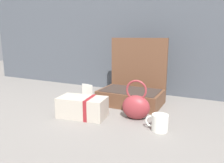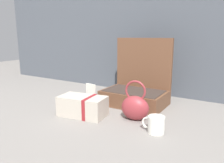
# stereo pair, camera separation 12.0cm
# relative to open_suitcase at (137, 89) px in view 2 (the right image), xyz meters

# --- Properties ---
(ground_plane) EXTENTS (6.00, 6.00, 0.00)m
(ground_plane) POSITION_rel_open_suitcase_xyz_m (-0.04, -0.25, -0.10)
(ground_plane) COLOR slate
(back_wall) EXTENTS (3.20, 0.06, 1.40)m
(back_wall) POSITION_rel_open_suitcase_xyz_m (-0.04, 0.33, 0.60)
(back_wall) COLOR #474C54
(back_wall) RESTS_ON ground_plane
(open_suitcase) EXTENTS (0.40, 0.27, 0.43)m
(open_suitcase) POSITION_rel_open_suitcase_xyz_m (0.00, 0.00, 0.00)
(open_suitcase) COLOR brown
(open_suitcase) RESTS_ON ground_plane
(teal_pouch_handbag) EXTENTS (0.16, 0.11, 0.22)m
(teal_pouch_handbag) POSITION_rel_open_suitcase_xyz_m (0.12, -0.27, -0.03)
(teal_pouch_handbag) COLOR maroon
(teal_pouch_handbag) RESTS_ON ground_plane
(cream_toiletry_bag) EXTENTS (0.28, 0.18, 0.12)m
(cream_toiletry_bag) POSITION_rel_open_suitcase_xyz_m (-0.16, -0.36, -0.04)
(cream_toiletry_bag) COLOR #B2A899
(cream_toiletry_bag) RESTS_ON ground_plane
(coffee_mug) EXTENTS (0.11, 0.08, 0.08)m
(coffee_mug) POSITION_rel_open_suitcase_xyz_m (0.27, -0.36, -0.06)
(coffee_mug) COLOR silver
(coffee_mug) RESTS_ON ground_plane
(info_card_left) EXTENTS (0.08, 0.02, 0.14)m
(info_card_left) POSITION_rel_open_suitcase_xyz_m (-0.25, -0.17, -0.03)
(info_card_left) COLOR white
(info_card_left) RESTS_ON ground_plane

